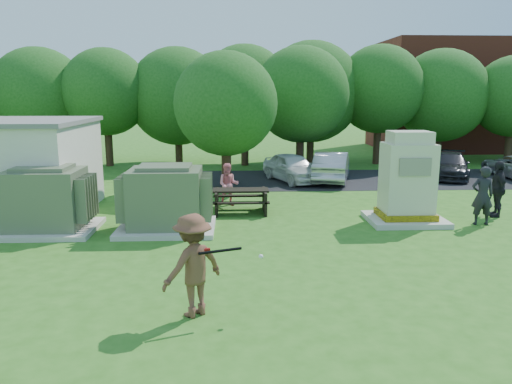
{
  "coord_description": "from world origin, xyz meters",
  "views": [
    {
      "loc": [
        -0.67,
        -10.85,
        4.28
      ],
      "look_at": [
        0.0,
        4.0,
        1.3
      ],
      "focal_mm": 35.0,
      "sensor_mm": 36.0,
      "label": 1
    }
  ],
  "objects_px": {
    "generator_cabinet": "(407,183)",
    "person_walking_right": "(497,189)",
    "person_at_picnic": "(228,185)",
    "car_silver_a": "(332,167)",
    "car_white": "(292,167)",
    "picnic_table": "(241,198)",
    "transformer_left": "(46,201)",
    "person_by_generator": "(482,196)",
    "batter": "(193,265)",
    "transformer_right": "(166,200)",
    "car_dark": "(450,165)"
  },
  "relations": [
    {
      "from": "generator_cabinet",
      "to": "person_walking_right",
      "type": "bearing_deg",
      "value": 10.35
    },
    {
      "from": "person_at_picnic",
      "to": "car_silver_a",
      "type": "height_order",
      "value": "person_at_picnic"
    },
    {
      "from": "car_silver_a",
      "to": "car_white",
      "type": "bearing_deg",
      "value": 13.08
    },
    {
      "from": "car_silver_a",
      "to": "generator_cabinet",
      "type": "bearing_deg",
      "value": 112.41
    },
    {
      "from": "picnic_table",
      "to": "person_at_picnic",
      "type": "relative_size",
      "value": 1.22
    },
    {
      "from": "transformer_left",
      "to": "car_white",
      "type": "relative_size",
      "value": 0.74
    },
    {
      "from": "picnic_table",
      "to": "person_by_generator",
      "type": "height_order",
      "value": "person_by_generator"
    },
    {
      "from": "picnic_table",
      "to": "batter",
      "type": "xyz_separation_m",
      "value": [
        -1.04,
        -8.43,
        0.48
      ]
    },
    {
      "from": "transformer_right",
      "to": "picnic_table",
      "type": "height_order",
      "value": "transformer_right"
    },
    {
      "from": "generator_cabinet",
      "to": "picnic_table",
      "type": "bearing_deg",
      "value": 163.68
    },
    {
      "from": "transformer_left",
      "to": "person_at_picnic",
      "type": "xyz_separation_m",
      "value": [
        5.62,
        3.38,
        -0.15
      ]
    },
    {
      "from": "batter",
      "to": "person_at_picnic",
      "type": "height_order",
      "value": "batter"
    },
    {
      "from": "transformer_right",
      "to": "car_silver_a",
      "type": "distance_m",
      "value": 10.93
    },
    {
      "from": "transformer_right",
      "to": "car_silver_a",
      "type": "relative_size",
      "value": 0.68
    },
    {
      "from": "transformer_right",
      "to": "picnic_table",
      "type": "distance_m",
      "value": 3.29
    },
    {
      "from": "transformer_left",
      "to": "picnic_table",
      "type": "bearing_deg",
      "value": 20.28
    },
    {
      "from": "transformer_left",
      "to": "generator_cabinet",
      "type": "relative_size",
      "value": 0.99
    },
    {
      "from": "picnic_table",
      "to": "car_silver_a",
      "type": "height_order",
      "value": "car_silver_a"
    },
    {
      "from": "person_by_generator",
      "to": "person_walking_right",
      "type": "distance_m",
      "value": 1.51
    },
    {
      "from": "generator_cabinet",
      "to": "car_white",
      "type": "height_order",
      "value": "generator_cabinet"
    },
    {
      "from": "transformer_left",
      "to": "transformer_right",
      "type": "distance_m",
      "value": 3.7
    },
    {
      "from": "transformer_right",
      "to": "person_walking_right",
      "type": "xyz_separation_m",
      "value": [
        11.29,
        1.26,
        0.01
      ]
    },
    {
      "from": "batter",
      "to": "car_dark",
      "type": "bearing_deg",
      "value": -166.71
    },
    {
      "from": "generator_cabinet",
      "to": "person_walking_right",
      "type": "xyz_separation_m",
      "value": [
        3.43,
        0.63,
        -0.35
      ]
    },
    {
      "from": "person_walking_right",
      "to": "picnic_table",
      "type": "bearing_deg",
      "value": -88.09
    },
    {
      "from": "person_at_picnic",
      "to": "car_white",
      "type": "height_order",
      "value": "person_at_picnic"
    },
    {
      "from": "person_at_picnic",
      "to": "car_white",
      "type": "xyz_separation_m",
      "value": [
        3.06,
        5.18,
        -0.13
      ]
    },
    {
      "from": "picnic_table",
      "to": "car_white",
      "type": "bearing_deg",
      "value": 67.58
    },
    {
      "from": "transformer_left",
      "to": "person_by_generator",
      "type": "relative_size",
      "value": 1.55
    },
    {
      "from": "picnic_table",
      "to": "person_by_generator",
      "type": "distance_m",
      "value": 8.12
    },
    {
      "from": "transformer_left",
      "to": "batter",
      "type": "distance_m",
      "value": 7.97
    },
    {
      "from": "batter",
      "to": "person_by_generator",
      "type": "xyz_separation_m",
      "value": [
        8.89,
        6.38,
        -0.04
      ]
    },
    {
      "from": "generator_cabinet",
      "to": "person_by_generator",
      "type": "distance_m",
      "value": 2.43
    },
    {
      "from": "generator_cabinet",
      "to": "person_at_picnic",
      "type": "height_order",
      "value": "generator_cabinet"
    },
    {
      "from": "person_at_picnic",
      "to": "car_dark",
      "type": "relative_size",
      "value": 0.38
    },
    {
      "from": "transformer_right",
      "to": "batter",
      "type": "relative_size",
      "value": 1.48
    },
    {
      "from": "transformer_right",
      "to": "person_by_generator",
      "type": "relative_size",
      "value": 1.55
    },
    {
      "from": "person_at_picnic",
      "to": "car_white",
      "type": "bearing_deg",
      "value": 64.17
    },
    {
      "from": "transformer_right",
      "to": "person_walking_right",
      "type": "bearing_deg",
      "value": 6.38
    },
    {
      "from": "transformer_right",
      "to": "person_at_picnic",
      "type": "height_order",
      "value": "transformer_right"
    },
    {
      "from": "generator_cabinet",
      "to": "person_by_generator",
      "type": "bearing_deg",
      "value": -10.69
    },
    {
      "from": "transformer_right",
      "to": "person_by_generator",
      "type": "height_order",
      "value": "transformer_right"
    },
    {
      "from": "generator_cabinet",
      "to": "car_silver_a",
      "type": "height_order",
      "value": "generator_cabinet"
    },
    {
      "from": "transformer_left",
      "to": "person_by_generator",
      "type": "bearing_deg",
      "value": 0.79
    },
    {
      "from": "person_by_generator",
      "to": "person_at_picnic",
      "type": "distance_m",
      "value": 8.89
    },
    {
      "from": "transformer_left",
      "to": "picnic_table",
      "type": "relative_size",
      "value": 1.5
    },
    {
      "from": "car_white",
      "to": "car_dark",
      "type": "bearing_deg",
      "value": -15.94
    },
    {
      "from": "person_at_picnic",
      "to": "car_silver_a",
      "type": "distance_m",
      "value": 7.12
    },
    {
      "from": "car_white",
      "to": "batter",
      "type": "bearing_deg",
      "value": -124.78
    },
    {
      "from": "generator_cabinet",
      "to": "person_at_picnic",
      "type": "distance_m",
      "value": 6.56
    }
  ]
}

